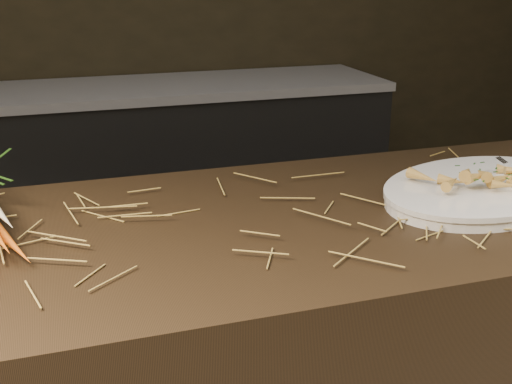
% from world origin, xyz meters
% --- Properties ---
extents(back_counter, '(1.82, 0.62, 0.84)m').
position_xyz_m(back_counter, '(0.30, 2.18, 0.42)').
color(back_counter, black).
rests_on(back_counter, ground).
extents(straw_bedding, '(1.40, 0.60, 0.02)m').
position_xyz_m(straw_bedding, '(0.00, 0.30, 0.91)').
color(straw_bedding, olive).
rests_on(straw_bedding, main_counter).
extents(serving_platter, '(0.57, 0.47, 0.03)m').
position_xyz_m(serving_platter, '(0.51, 0.28, 0.91)').
color(serving_platter, white).
rests_on(serving_platter, main_counter).
extents(roasted_veg_heap, '(0.29, 0.25, 0.05)m').
position_xyz_m(roasted_veg_heap, '(0.51, 0.28, 0.95)').
color(roasted_veg_heap, '#C28C38').
rests_on(roasted_veg_heap, serving_platter).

